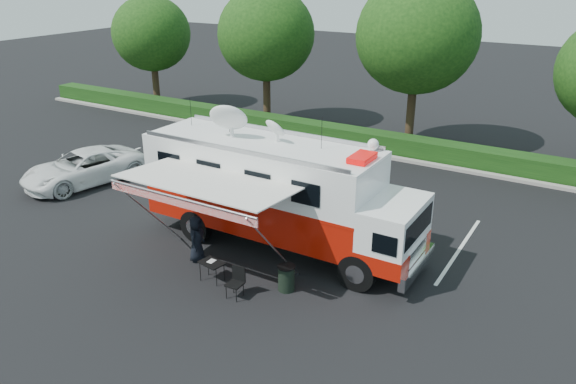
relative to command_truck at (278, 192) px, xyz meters
name	(u,v)px	position (x,y,z in m)	size (l,w,h in m)	color
ground_plane	(281,246)	(0.09, 0.00, -2.04)	(120.00, 120.00, 0.00)	black
back_border	(437,56)	(1.23, 12.90, 2.96)	(60.00, 6.14, 8.87)	#9E998E
stall_lines	(309,213)	(-0.41, 3.00, -2.04)	(24.12, 5.50, 0.01)	silver
command_truck	(278,192)	(0.00, 0.00, 0.00)	(9.93, 2.73, 4.77)	black
awning	(203,186)	(-0.89, -2.83, 1.03)	(5.42, 2.79, 3.27)	silver
white_suv	(85,183)	(-10.77, 0.63, -2.04)	(2.48, 5.39, 1.50)	white
person	(198,260)	(-1.80, -2.28, -2.04)	(0.79, 0.51, 1.61)	black
folding_table	(212,264)	(-0.55, -3.07, -1.43)	(0.86, 0.67, 0.66)	black
folding_chair	(237,279)	(0.63, -3.38, -1.47)	(0.47, 0.50, 0.97)	black
trash_bin	(286,278)	(1.73, -2.33, -1.63)	(0.55, 0.55, 0.82)	black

